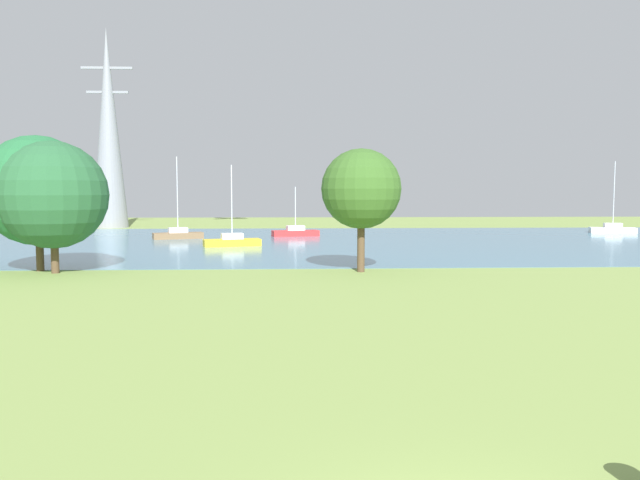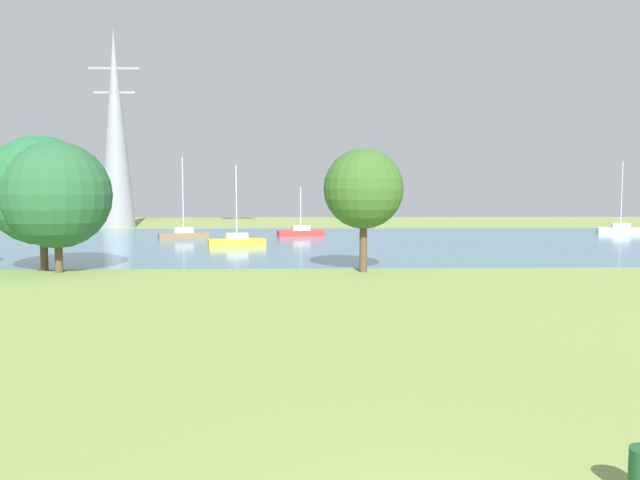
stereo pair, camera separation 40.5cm
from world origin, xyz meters
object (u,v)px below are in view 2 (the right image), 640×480
object	(u,v)px
sailboat_yellow	(237,241)
sailboat_white	(620,229)
tree_west_near	(57,195)
sailboat_red	(301,232)
sailboat_brown	(184,234)
electricity_pylon	(116,129)
tree_east_far	(364,189)
tree_mid_shore	(42,191)

from	to	relation	value
sailboat_yellow	sailboat_white	bearing A→B (deg)	19.75
sailboat_yellow	tree_west_near	distance (m)	19.30
sailboat_red	sailboat_white	world-z (taller)	sailboat_white
sailboat_white	sailboat_yellow	bearing A→B (deg)	-160.25
sailboat_brown	electricity_pylon	size ratio (longest dim) A/B	0.32
sailboat_yellow	tree_east_far	size ratio (longest dim) A/B	0.96
sailboat_brown	sailboat_yellow	size ratio (longest dim) A/B	1.16
sailboat_red	tree_mid_shore	distance (m)	31.37
tree_mid_shore	tree_east_far	size ratio (longest dim) A/B	1.11
tree_west_near	sailboat_yellow	bearing A→B (deg)	62.95
sailboat_brown	sailboat_yellow	world-z (taller)	sailboat_brown
tree_east_far	electricity_pylon	xyz separation A→B (m)	(-27.12, 44.59, 7.72)
sailboat_red	tree_west_near	size ratio (longest dim) A/B	0.67
tree_mid_shore	tree_east_far	distance (m)	18.97
sailboat_brown	sailboat_yellow	bearing A→B (deg)	-53.91
sailboat_brown	tree_west_near	xyz separation A→B (m)	(-2.52, -25.12, 4.03)
tree_mid_shore	electricity_pylon	world-z (taller)	electricity_pylon
sailboat_white	tree_west_near	xyz separation A→B (m)	(-49.56, -31.52, 4.03)
tree_west_near	electricity_pylon	world-z (taller)	electricity_pylon
sailboat_red	electricity_pylon	world-z (taller)	electricity_pylon
sailboat_yellow	electricity_pylon	xyz separation A→B (m)	(-18.01, 27.56, 12.10)
sailboat_brown	tree_mid_shore	distance (m)	24.77
sailboat_white	sailboat_red	bearing A→B (deg)	-174.43
tree_mid_shore	sailboat_red	bearing A→B (deg)	60.51
sailboat_white	tree_west_near	bearing A→B (deg)	-147.54
sailboat_white	tree_east_far	distance (m)	45.20
sailboat_brown	tree_west_near	size ratio (longest dim) A/B	1.06
sailboat_brown	tree_east_far	bearing A→B (deg)	-59.10
sailboat_red	tree_mid_shore	size ratio (longest dim) A/B	0.64
electricity_pylon	sailboat_red	bearing A→B (deg)	-34.77
tree_west_near	tree_east_far	xyz separation A→B (m)	(17.69, -0.23, 0.34)
sailboat_red	tree_mid_shore	xyz separation A→B (m)	(-15.30, -27.05, 4.31)
tree_west_near	tree_east_far	world-z (taller)	tree_west_near
tree_mid_shore	tree_west_near	xyz separation A→B (m)	(1.24, -1.01, -0.25)
sailboat_yellow	tree_west_near	size ratio (longest dim) A/B	0.91
sailboat_white	tree_mid_shore	world-z (taller)	tree_mid_shore
sailboat_yellow	electricity_pylon	size ratio (longest dim) A/B	0.27
sailboat_white	tree_mid_shore	distance (m)	59.41
sailboat_red	sailboat_yellow	xyz separation A→B (m)	(-5.48, -11.25, 0.02)
sailboat_red	tree_west_near	xyz separation A→B (m)	(-14.06, -28.06, 4.06)
sailboat_brown	tree_east_far	size ratio (longest dim) A/B	1.11
sailboat_white	tree_east_far	xyz separation A→B (m)	(-31.87, -31.75, 4.37)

